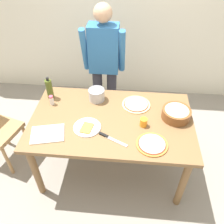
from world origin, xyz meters
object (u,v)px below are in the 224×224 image
(salt_shaker, at_px, (52,100))
(chef_knife, at_px, (110,138))
(pizza_raw_on_board, at_px, (136,104))
(plate_with_slice, at_px, (87,127))
(steel_pot, at_px, (97,95))
(cutting_board_white, at_px, (48,134))
(person_cook, at_px, (104,63))
(dining_table, at_px, (112,126))
(cup_orange, at_px, (144,122))
(popcorn_bowl, at_px, (176,113))
(olive_oil_bottle, at_px, (49,89))
(pizza_cooked_on_tray, at_px, (152,144))

(salt_shaker, relative_size, chef_knife, 0.39)
(pizza_raw_on_board, height_order, plate_with_slice, plate_with_slice)
(plate_with_slice, relative_size, salt_shaker, 2.45)
(pizza_raw_on_board, bearing_deg, steel_pot, 172.38)
(pizza_raw_on_board, distance_m, cutting_board_white, 0.95)
(person_cook, relative_size, cutting_board_white, 5.40)
(person_cook, relative_size, chef_knife, 5.98)
(dining_table, height_order, salt_shaker, salt_shaker)
(steel_pot, bearing_deg, cup_orange, -35.68)
(popcorn_bowl, height_order, steel_pot, steel_pot)
(popcorn_bowl, bearing_deg, olive_oil_bottle, 171.12)
(popcorn_bowl, height_order, cutting_board_white, popcorn_bowl)
(dining_table, height_order, chef_knife, chef_knife)
(cup_orange, distance_m, cutting_board_white, 0.90)
(salt_shaker, height_order, cutting_board_white, salt_shaker)
(pizza_cooked_on_tray, height_order, cutting_board_white, pizza_cooked_on_tray)
(plate_with_slice, relative_size, steel_pot, 1.50)
(popcorn_bowl, xyz_separation_m, chef_knife, (-0.62, -0.34, -0.05))
(person_cook, bearing_deg, popcorn_bowl, -40.53)
(person_cook, bearing_deg, pizza_raw_on_board, -52.38)
(salt_shaker, bearing_deg, chef_knife, -33.28)
(olive_oil_bottle, height_order, cup_orange, olive_oil_bottle)
(steel_pot, bearing_deg, plate_with_slice, -94.03)
(popcorn_bowl, bearing_deg, pizza_raw_on_board, 158.01)
(olive_oil_bottle, bearing_deg, chef_knife, -37.81)
(salt_shaker, relative_size, cutting_board_white, 0.35)
(dining_table, height_order, popcorn_bowl, popcorn_bowl)
(dining_table, xyz_separation_m, popcorn_bowl, (0.63, 0.08, 0.15))
(plate_with_slice, height_order, salt_shaker, salt_shaker)
(olive_oil_bottle, distance_m, cutting_board_white, 0.57)
(plate_with_slice, height_order, cutting_board_white, plate_with_slice)
(cutting_board_white, bearing_deg, person_cook, 68.18)
(cup_orange, xyz_separation_m, chef_knife, (-0.30, -0.19, -0.04))
(popcorn_bowl, bearing_deg, cutting_board_white, -164.10)
(cutting_board_white, height_order, chef_knife, chef_knife)
(pizza_cooked_on_tray, relative_size, salt_shaker, 2.66)
(pizza_raw_on_board, distance_m, salt_shaker, 0.89)
(steel_pot, height_order, chef_knife, steel_pot)
(pizza_raw_on_board, distance_m, plate_with_slice, 0.60)
(pizza_raw_on_board, bearing_deg, olive_oil_bottle, 177.01)
(steel_pot, xyz_separation_m, cup_orange, (0.50, -0.36, -0.02))
(dining_table, xyz_separation_m, pizza_cooked_on_tray, (0.38, -0.30, 0.10))
(person_cook, xyz_separation_m, pizza_cooked_on_tray, (0.54, -1.05, -0.17))
(pizza_raw_on_board, relative_size, cup_orange, 3.47)
(steel_pot, distance_m, cutting_board_white, 0.67)
(pizza_raw_on_board, bearing_deg, popcorn_bowl, -21.99)
(pizza_raw_on_board, bearing_deg, dining_table, -134.72)
(person_cook, relative_size, popcorn_bowl, 5.79)
(pizza_raw_on_board, xyz_separation_m, olive_oil_bottle, (-0.93, 0.05, 0.10))
(dining_table, bearing_deg, cup_orange, -11.00)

